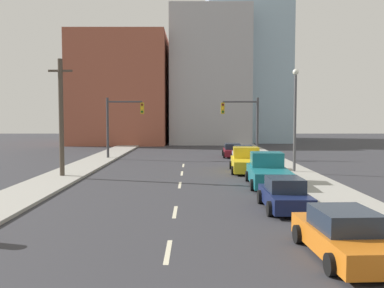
{
  "coord_description": "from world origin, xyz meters",
  "views": [
    {
      "loc": [
        0.74,
        -4.56,
        4.17
      ],
      "look_at": [
        0.76,
        26.03,
        2.2
      ],
      "focal_mm": 40.0,
      "sensor_mm": 36.0,
      "label": 1
    }
  ],
  "objects_px": {
    "pickup_truck_yellow": "(246,162)",
    "sedan_maroon": "(232,151)",
    "sedan_silver": "(243,155)",
    "utility_pole_left_mid": "(61,117)",
    "traffic_signal_right": "(247,120)",
    "pickup_truck_teal": "(268,172)",
    "traffic_signal_left": "(118,120)",
    "street_lamp": "(295,113)",
    "sedan_navy": "(284,195)",
    "sedan_orange": "(344,235)"
  },
  "relations": [
    {
      "from": "pickup_truck_teal",
      "to": "sedan_maroon",
      "type": "bearing_deg",
      "value": 94.03
    },
    {
      "from": "street_lamp",
      "to": "sedan_maroon",
      "type": "height_order",
      "value": "street_lamp"
    },
    {
      "from": "street_lamp",
      "to": "sedan_navy",
      "type": "distance_m",
      "value": 13.2
    },
    {
      "from": "street_lamp",
      "to": "sedan_orange",
      "type": "height_order",
      "value": "street_lamp"
    },
    {
      "from": "utility_pole_left_mid",
      "to": "sedan_silver",
      "type": "height_order",
      "value": "utility_pole_left_mid"
    },
    {
      "from": "pickup_truck_teal",
      "to": "pickup_truck_yellow",
      "type": "height_order",
      "value": "pickup_truck_teal"
    },
    {
      "from": "pickup_truck_teal",
      "to": "pickup_truck_yellow",
      "type": "bearing_deg",
      "value": 96.76
    },
    {
      "from": "sedan_orange",
      "to": "sedan_navy",
      "type": "bearing_deg",
      "value": 90.23
    },
    {
      "from": "sedan_silver",
      "to": "utility_pole_left_mid",
      "type": "bearing_deg",
      "value": -140.95
    },
    {
      "from": "street_lamp",
      "to": "sedan_orange",
      "type": "distance_m",
      "value": 19.31
    },
    {
      "from": "pickup_truck_teal",
      "to": "sedan_maroon",
      "type": "relative_size",
      "value": 1.29
    },
    {
      "from": "traffic_signal_left",
      "to": "sedan_navy",
      "type": "bearing_deg",
      "value": -63.42
    },
    {
      "from": "pickup_truck_yellow",
      "to": "pickup_truck_teal",
      "type": "bearing_deg",
      "value": -83.14
    },
    {
      "from": "sedan_maroon",
      "to": "sedan_navy",
      "type": "bearing_deg",
      "value": -88.33
    },
    {
      "from": "traffic_signal_left",
      "to": "pickup_truck_yellow",
      "type": "height_order",
      "value": "traffic_signal_left"
    },
    {
      "from": "street_lamp",
      "to": "sedan_orange",
      "type": "xyz_separation_m",
      "value": [
        -2.99,
        -18.7,
        -3.8
      ]
    },
    {
      "from": "sedan_navy",
      "to": "pickup_truck_yellow",
      "type": "bearing_deg",
      "value": 90.33
    },
    {
      "from": "sedan_maroon",
      "to": "traffic_signal_left",
      "type": "bearing_deg",
      "value": -166.79
    },
    {
      "from": "utility_pole_left_mid",
      "to": "pickup_truck_teal",
      "type": "distance_m",
      "value": 14.22
    },
    {
      "from": "traffic_signal_left",
      "to": "sedan_navy",
      "type": "height_order",
      "value": "traffic_signal_left"
    },
    {
      "from": "sedan_maroon",
      "to": "pickup_truck_teal",
      "type": "bearing_deg",
      "value": -86.95
    },
    {
      "from": "sedan_orange",
      "to": "sedan_silver",
      "type": "distance_m",
      "value": 26.28
    },
    {
      "from": "sedan_navy",
      "to": "sedan_orange",
      "type": "bearing_deg",
      "value": -86.61
    },
    {
      "from": "sedan_orange",
      "to": "sedan_silver",
      "type": "height_order",
      "value": "sedan_silver"
    },
    {
      "from": "traffic_signal_right",
      "to": "street_lamp",
      "type": "height_order",
      "value": "street_lamp"
    },
    {
      "from": "pickup_truck_yellow",
      "to": "sedan_maroon",
      "type": "relative_size",
      "value": 1.23
    },
    {
      "from": "traffic_signal_left",
      "to": "sedan_orange",
      "type": "bearing_deg",
      "value": -68.15
    },
    {
      "from": "street_lamp",
      "to": "pickup_truck_teal",
      "type": "relative_size",
      "value": 1.32
    },
    {
      "from": "sedan_silver",
      "to": "street_lamp",
      "type": "bearing_deg",
      "value": -66.4
    },
    {
      "from": "traffic_signal_right",
      "to": "pickup_truck_teal",
      "type": "xyz_separation_m",
      "value": [
        -0.75,
        -15.99,
        -3.05
      ]
    },
    {
      "from": "street_lamp",
      "to": "pickup_truck_teal",
      "type": "height_order",
      "value": "street_lamp"
    },
    {
      "from": "utility_pole_left_mid",
      "to": "street_lamp",
      "type": "distance_m",
      "value": 16.5
    },
    {
      "from": "traffic_signal_left",
      "to": "traffic_signal_right",
      "type": "distance_m",
      "value": 12.56
    },
    {
      "from": "traffic_signal_right",
      "to": "utility_pole_left_mid",
      "type": "xyz_separation_m",
      "value": [
        -14.2,
        -12.78,
        0.28
      ]
    },
    {
      "from": "sedan_silver",
      "to": "sedan_maroon",
      "type": "xyz_separation_m",
      "value": [
        -0.48,
        5.27,
        -0.06
      ]
    },
    {
      "from": "utility_pole_left_mid",
      "to": "pickup_truck_yellow",
      "type": "relative_size",
      "value": 1.46
    },
    {
      "from": "sedan_orange",
      "to": "sedan_maroon",
      "type": "xyz_separation_m",
      "value": [
        -0.34,
        31.54,
        -0.02
      ]
    },
    {
      "from": "sedan_navy",
      "to": "sedan_maroon",
      "type": "xyz_separation_m",
      "value": [
        0.02,
        25.03,
        -0.02
      ]
    },
    {
      "from": "traffic_signal_left",
      "to": "pickup_truck_yellow",
      "type": "xyz_separation_m",
      "value": [
        11.35,
        -9.46,
        -3.11
      ]
    },
    {
      "from": "sedan_navy",
      "to": "pickup_truck_teal",
      "type": "bearing_deg",
      "value": 86.46
    },
    {
      "from": "sedan_navy",
      "to": "street_lamp",
      "type": "bearing_deg",
      "value": 74.89
    },
    {
      "from": "utility_pole_left_mid",
      "to": "sedan_maroon",
      "type": "xyz_separation_m",
      "value": [
        13.02,
        15.09,
        -3.5
      ]
    },
    {
      "from": "utility_pole_left_mid",
      "to": "sedan_silver",
      "type": "distance_m",
      "value": 17.04
    },
    {
      "from": "traffic_signal_left",
      "to": "sedan_orange",
      "type": "distance_m",
      "value": 31.65
    },
    {
      "from": "traffic_signal_right",
      "to": "sedan_orange",
      "type": "distance_m",
      "value": 29.41
    },
    {
      "from": "utility_pole_left_mid",
      "to": "pickup_truck_teal",
      "type": "bearing_deg",
      "value": -13.43
    },
    {
      "from": "traffic_signal_right",
      "to": "street_lamp",
      "type": "distance_m",
      "value": 10.76
    },
    {
      "from": "traffic_signal_right",
      "to": "utility_pole_left_mid",
      "type": "bearing_deg",
      "value": -138.01
    },
    {
      "from": "sedan_silver",
      "to": "traffic_signal_left",
      "type": "bearing_deg",
      "value": 169.0
    },
    {
      "from": "traffic_signal_right",
      "to": "pickup_truck_teal",
      "type": "height_order",
      "value": "traffic_signal_right"
    }
  ]
}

